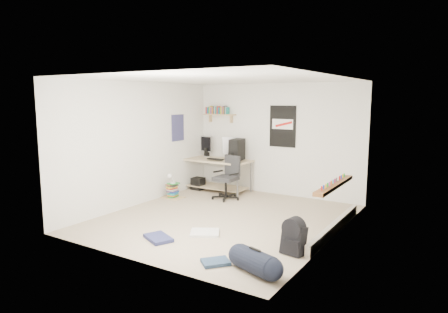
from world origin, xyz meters
The scene contains 26 objects.
floor centered at (0.00, 0.00, -0.01)m, with size 4.00×4.50×0.01m, color gray.
ceiling centered at (0.00, 0.00, 2.50)m, with size 4.00×4.50×0.01m, color white.
back_wall centered at (0.00, 2.25, 1.25)m, with size 4.00×0.01×2.50m, color silver.
left_wall centered at (-2.00, 0.00, 1.25)m, with size 0.01×4.50×2.50m, color silver.
right_wall centered at (2.00, 0.00, 1.25)m, with size 0.01×4.50×2.50m, color silver.
desk centered at (-1.34, 1.77, 0.36)m, with size 1.70×0.74×0.78m, color tan.
monitor_left centered at (-1.75, 2.00, 0.97)m, with size 0.35×0.09×0.39m, color #959499.
monitor_right centered at (-1.07, 2.00, 0.97)m, with size 0.36×0.09×0.40m, color #98989D.
pc_tower centered at (-0.75, 1.77, 1.02)m, with size 0.22×0.46×0.48m, color black.
keyboard centered at (-1.22, 1.60, 0.79)m, with size 0.40×0.14×0.02m, color black.
speaker_left centered at (-1.72, 1.98, 0.87)m, with size 0.10×0.10×0.19m, color black.
speaker_right centered at (-0.72, 1.47, 0.88)m, with size 0.10×0.10×0.20m, color black.
office_chair centered at (-0.71, 1.23, 0.49)m, with size 0.62×0.62×0.95m, color #242427.
wall_shelf centered at (-1.45, 2.14, 1.78)m, with size 0.80×0.22×0.24m, color tan.
poster_back_wall centered at (0.15, 2.23, 1.55)m, with size 0.62×0.03×0.92m, color black.
poster_left_wall centered at (-1.99, 1.20, 1.50)m, with size 0.02×0.42×0.60m, color navy.
window centered at (1.95, 0.30, 1.45)m, with size 0.10×1.50×1.26m, color brown.
baseboard_heater centered at (1.96, 0.30, 0.09)m, with size 0.08×2.50×0.18m, color #B7B2A8.
backpack centered at (1.73, -0.88, 0.20)m, with size 0.31×0.25×0.42m, color black.
duffel_bag centered at (1.56, -1.73, 0.14)m, with size 0.30×0.30×0.58m, color black.
tshirt centered at (0.20, -0.87, 0.02)m, with size 0.46×0.39×0.04m, color silver.
jeans_a centered at (-0.26, -1.48, 0.03)m, with size 0.48×0.31×0.05m, color navy.
jeans_b centered at (0.99, -1.76, 0.03)m, with size 0.36×0.27×0.04m, color #233650.
book_stack centered at (-1.75, 0.70, 0.15)m, with size 0.42×0.35×0.29m, color olive.
desk_lamp centered at (-1.73, 0.68, 0.38)m, with size 0.12×0.21×0.21m, color white.
subwoofer centered at (-1.75, 1.64, 0.14)m, with size 0.26×0.26×0.29m, color black.
Camera 1 is at (3.75, -5.95, 2.17)m, focal length 32.00 mm.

